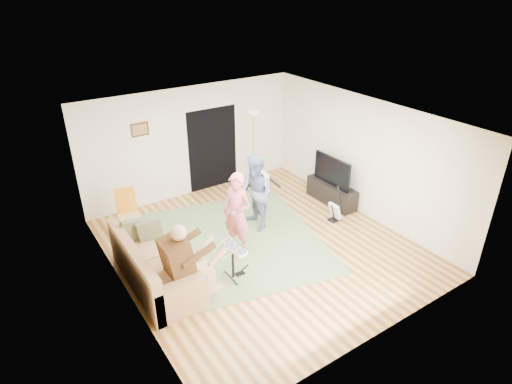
# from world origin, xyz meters

# --- Properties ---
(floor) EXTENTS (6.00, 6.00, 0.00)m
(floor) POSITION_xyz_m (0.00, 0.00, 0.00)
(floor) COLOR brown
(floor) RESTS_ON ground
(walls) EXTENTS (5.50, 6.00, 2.70)m
(walls) POSITION_xyz_m (0.00, 0.00, 1.35)
(walls) COLOR silver
(walls) RESTS_ON floor
(ceiling) EXTENTS (6.00, 6.00, 0.00)m
(ceiling) POSITION_xyz_m (0.00, 0.00, 2.70)
(ceiling) COLOR white
(ceiling) RESTS_ON walls
(window_blinds) EXTENTS (0.00, 2.05, 2.05)m
(window_blinds) POSITION_xyz_m (-2.74, 0.20, 1.55)
(window_blinds) COLOR olive
(window_blinds) RESTS_ON walls
(doorway) EXTENTS (2.10, 0.00, 2.10)m
(doorway) POSITION_xyz_m (0.55, 2.99, 1.05)
(doorway) COLOR black
(doorway) RESTS_ON walls
(picture_frame) EXTENTS (0.42, 0.03, 0.32)m
(picture_frame) POSITION_xyz_m (-1.25, 2.99, 1.90)
(picture_frame) COLOR #3F2314
(picture_frame) RESTS_ON walls
(area_rug) EXTENTS (4.06, 4.26, 0.02)m
(area_rug) POSITION_xyz_m (-0.35, 0.45, 0.01)
(area_rug) COLOR #5D7849
(area_rug) RESTS_ON floor
(sofa) EXTENTS (0.93, 2.25, 0.91)m
(sofa) POSITION_xyz_m (-2.30, 0.09, 0.30)
(sofa) COLOR #AB8055
(sofa) RESTS_ON floor
(drummer) EXTENTS (0.94, 0.53, 1.45)m
(drummer) POSITION_xyz_m (-1.86, -0.56, 0.56)
(drummer) COLOR #4D3015
(drummer) RESTS_ON sofa
(drum_kit) EXTENTS (0.40, 0.71, 0.73)m
(drum_kit) POSITION_xyz_m (-1.00, -0.56, 0.32)
(drum_kit) COLOR black
(drum_kit) RESTS_ON floor
(singer) EXTENTS (0.61, 0.72, 1.69)m
(singer) POSITION_xyz_m (-0.47, 0.13, 0.85)
(singer) COLOR #D85E6F
(singer) RESTS_ON floor
(microphone) EXTENTS (0.06, 0.06, 0.24)m
(microphone) POSITION_xyz_m (-0.27, 0.13, 1.26)
(microphone) COLOR black
(microphone) RESTS_ON singer
(guitarist) EXTENTS (0.69, 0.86, 1.69)m
(guitarist) POSITION_xyz_m (0.32, 0.67, 0.85)
(guitarist) COLOR slate
(guitarist) RESTS_ON floor
(guitar_held) EXTENTS (0.18, 0.61, 0.26)m
(guitar_held) POSITION_xyz_m (0.52, 0.67, 1.15)
(guitar_held) COLOR silver
(guitar_held) RESTS_ON guitarist
(guitar_spare) EXTENTS (0.31, 0.28, 0.87)m
(guitar_spare) POSITION_xyz_m (1.96, -0.07, 0.25)
(guitar_spare) COLOR black
(guitar_spare) RESTS_ON floor
(torchiere_lamp) EXTENTS (0.36, 0.36, 2.03)m
(torchiere_lamp) POSITION_xyz_m (1.38, 2.37, 1.39)
(torchiere_lamp) COLOR black
(torchiere_lamp) RESTS_ON floor
(dining_chair) EXTENTS (0.50, 0.52, 1.03)m
(dining_chair) POSITION_xyz_m (-2.07, 1.93, 0.37)
(dining_chair) COLOR tan
(dining_chair) RESTS_ON floor
(tv_cabinet) EXTENTS (0.40, 1.40, 0.50)m
(tv_cabinet) POSITION_xyz_m (2.50, 0.63, 0.25)
(tv_cabinet) COLOR black
(tv_cabinet) RESTS_ON floor
(television) EXTENTS (0.06, 1.14, 0.69)m
(television) POSITION_xyz_m (2.45, 0.63, 0.85)
(television) COLOR black
(television) RESTS_ON tv_cabinet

